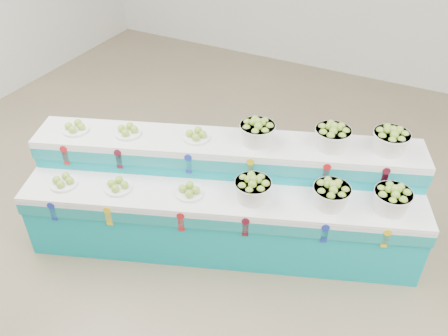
# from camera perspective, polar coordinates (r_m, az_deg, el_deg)

# --- Properties ---
(ground) EXTENTS (10.00, 10.00, 0.00)m
(ground) POSITION_cam_1_polar(r_m,az_deg,el_deg) (4.29, 3.80, -17.05)
(ground) COLOR #74644C
(ground) RESTS_ON ground
(display_stand) EXTENTS (3.80, 2.18, 1.02)m
(display_stand) POSITION_cam_1_polar(r_m,az_deg,el_deg) (4.54, 0.00, -3.62)
(display_stand) COLOR #0CA0AB
(display_stand) RESTS_ON ground
(plate_lower_left) EXTENTS (0.33, 0.33, 0.10)m
(plate_lower_left) POSITION_cam_1_polar(r_m,az_deg,el_deg) (4.58, -18.89, -1.46)
(plate_lower_left) COLOR white
(plate_lower_left) RESTS_ON display_stand
(plate_lower_mid) EXTENTS (0.33, 0.33, 0.10)m
(plate_lower_mid) POSITION_cam_1_polar(r_m,az_deg,el_deg) (4.39, -12.72, -1.98)
(plate_lower_mid) COLOR white
(plate_lower_mid) RESTS_ON display_stand
(plate_lower_right) EXTENTS (0.33, 0.33, 0.10)m
(plate_lower_right) POSITION_cam_1_polar(r_m,az_deg,el_deg) (4.24, -4.23, -2.67)
(plate_lower_right) COLOR white
(plate_lower_right) RESTS_ON display_stand
(basket_lower_left) EXTENTS (0.42, 0.42, 0.24)m
(basket_lower_left) POSITION_cam_1_polar(r_m,az_deg,el_deg) (4.14, 3.51, -2.51)
(basket_lower_left) COLOR silver
(basket_lower_left) RESTS_ON display_stand
(basket_lower_mid) EXTENTS (0.42, 0.42, 0.24)m
(basket_lower_mid) POSITION_cam_1_polar(r_m,az_deg,el_deg) (4.18, 12.86, -3.14)
(basket_lower_mid) COLOR silver
(basket_lower_mid) RESTS_ON display_stand
(basket_lower_right) EXTENTS (0.42, 0.42, 0.24)m
(basket_lower_right) POSITION_cam_1_polar(r_m,az_deg,el_deg) (4.28, 19.68, -3.54)
(basket_lower_right) COLOR silver
(basket_lower_right) RESTS_ON display_stand
(plate_upper_left) EXTENTS (0.33, 0.33, 0.10)m
(plate_upper_left) POSITION_cam_1_polar(r_m,az_deg,el_deg) (4.75, -17.58, 4.80)
(plate_upper_left) COLOR white
(plate_upper_left) RESTS_ON display_stand
(plate_upper_mid) EXTENTS (0.33, 0.33, 0.10)m
(plate_upper_mid) POSITION_cam_1_polar(r_m,az_deg,el_deg) (4.57, -11.58, 4.54)
(plate_upper_mid) COLOR white
(plate_upper_mid) RESTS_ON display_stand
(plate_upper_right) EXTENTS (0.33, 0.33, 0.10)m
(plate_upper_right) POSITION_cam_1_polar(r_m,az_deg,el_deg) (4.42, -3.38, 4.10)
(plate_upper_right) COLOR white
(plate_upper_right) RESTS_ON display_stand
(basket_upper_left) EXTENTS (0.42, 0.42, 0.24)m
(basket_upper_left) POSITION_cam_1_polar(r_m,az_deg,el_deg) (4.34, 4.06, 4.39)
(basket_upper_left) COLOR silver
(basket_upper_left) RESTS_ON display_stand
(basket_upper_mid) EXTENTS (0.42, 0.42, 0.24)m
(basket_upper_mid) POSITION_cam_1_polar(r_m,az_deg,el_deg) (4.37, 13.00, 3.74)
(basket_upper_mid) COLOR silver
(basket_upper_mid) RESTS_ON display_stand
(basket_upper_right) EXTENTS (0.42, 0.42, 0.24)m
(basket_upper_right) POSITION_cam_1_polar(r_m,az_deg,el_deg) (4.47, 19.53, 3.21)
(basket_upper_right) COLOR silver
(basket_upper_right) RESTS_ON display_stand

